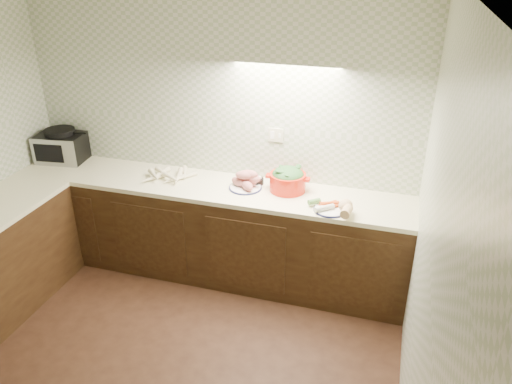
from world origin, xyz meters
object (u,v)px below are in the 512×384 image
(toaster_oven, at_px, (62,146))
(onion_bowl, at_px, (256,180))
(dutch_oven, at_px, (288,179))
(veg_plate, at_px, (337,207))
(sweet_potato_plate, at_px, (246,181))
(parsnip_pile, at_px, (175,176))

(toaster_oven, height_order, onion_bowl, toaster_oven)
(toaster_oven, relative_size, onion_bowl, 3.69)
(dutch_oven, xyz_separation_m, veg_plate, (0.46, -0.27, -0.06))
(toaster_oven, bearing_deg, onion_bowl, -7.12)
(sweet_potato_plate, bearing_deg, veg_plate, -14.24)
(dutch_oven, height_order, veg_plate, dutch_oven)
(sweet_potato_plate, height_order, veg_plate, sweet_potato_plate)
(toaster_oven, relative_size, veg_plate, 1.21)
(sweet_potato_plate, distance_m, veg_plate, 0.84)
(onion_bowl, bearing_deg, parsnip_pile, -169.87)
(parsnip_pile, bearing_deg, sweet_potato_plate, 1.42)
(toaster_oven, distance_m, onion_bowl, 1.97)
(onion_bowl, bearing_deg, sweet_potato_plate, -116.46)
(parsnip_pile, relative_size, onion_bowl, 3.22)
(sweet_potato_plate, height_order, onion_bowl, sweet_potato_plate)
(toaster_oven, height_order, veg_plate, toaster_oven)
(parsnip_pile, distance_m, sweet_potato_plate, 0.67)
(parsnip_pile, xyz_separation_m, dutch_oven, (1.02, 0.08, 0.07))
(parsnip_pile, distance_m, onion_bowl, 0.74)
(onion_bowl, bearing_deg, dutch_oven, -10.34)
(sweet_potato_plate, bearing_deg, dutch_oven, 9.33)
(parsnip_pile, distance_m, dutch_oven, 1.03)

